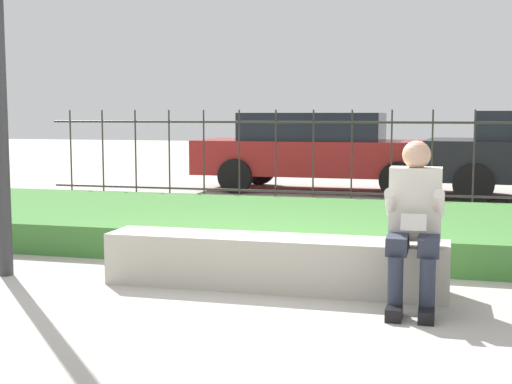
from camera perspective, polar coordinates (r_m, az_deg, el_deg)
The scene contains 6 objects.
ground_plane at distance 5.95m, azimuth -0.67°, elevation -7.55°, with size 60.00×60.00×0.00m, color #A8A399.
stone_bench at distance 5.85m, azimuth 1.38°, elevation -5.89°, with size 2.79×0.47×0.43m.
person_seated_reader at distance 5.36m, azimuth 12.57°, elevation -2.03°, with size 0.42×0.73×1.23m.
grass_berm at distance 8.04m, azimuth 3.58°, elevation -2.79°, with size 10.84×3.05×0.31m.
iron_fence at distance 10.22m, azimuth 6.12°, elevation 2.61°, with size 8.84×0.03×1.48m.
car_parked_center at distance 13.23m, azimuth 5.15°, elevation 3.39°, with size 4.64×1.90×1.44m.
Camera 1 is at (1.55, -5.56, 1.42)m, focal length 50.00 mm.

